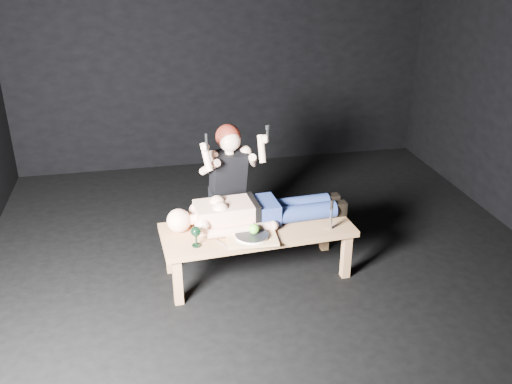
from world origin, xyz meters
The scene contains 13 objects.
ground centered at (0.00, 0.00, 0.00)m, with size 5.00×5.00×0.00m, color black.
back_wall centered at (0.00, 2.50, 1.50)m, with size 5.00×5.00×0.00m, color black.
table centered at (-0.12, -0.13, 0.23)m, with size 1.57×0.59×0.45m, color #A27A45.
lying_man centered at (-0.08, -0.03, 0.57)m, with size 1.49×0.45×0.25m, color beige, non-canonical shape.
kneeling_woman centered at (-0.29, 0.46, 0.61)m, with size 0.65×0.73×1.22m, color black, non-canonical shape.
serving_tray centered at (-0.20, -0.32, 0.46)m, with size 0.39×0.29×0.02m, color tan.
plate centered at (-0.20, -0.32, 0.48)m, with size 0.26×0.26×0.02m, color white.
apple centered at (-0.18, -0.31, 0.54)m, with size 0.09×0.09×0.09m, color #46AA1E.
goblet centered at (-0.64, -0.33, 0.53)m, with size 0.08×0.08×0.17m, color black, non-canonical shape.
fork_flat centered at (-0.44, -0.35, 0.45)m, with size 0.01×0.17×0.01m, color #B2B2B7.
knife_flat centered at (-0.08, -0.29, 0.45)m, with size 0.01×0.17×0.01m, color #B2B2B7.
spoon_flat centered at (-0.11, -0.23, 0.45)m, with size 0.01×0.17×0.01m, color #B2B2B7.
carving_knife centered at (0.46, -0.28, 0.58)m, with size 0.03×0.04×0.26m, color #B2B2B7, non-canonical shape.
Camera 1 is at (-0.95, -4.09, 2.64)m, focal length 39.11 mm.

